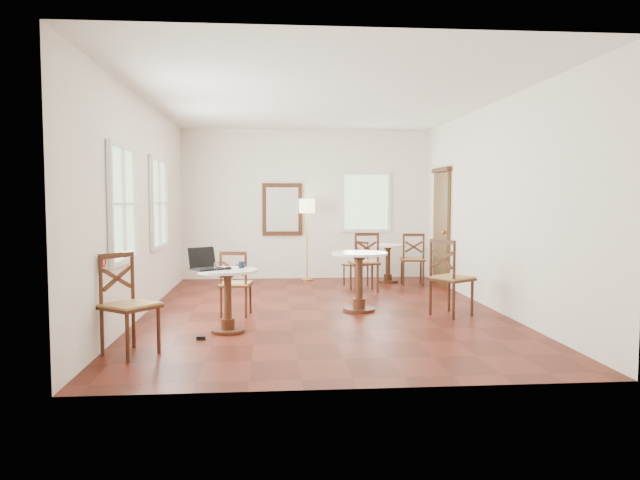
{
  "coord_description": "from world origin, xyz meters",
  "views": [
    {
      "loc": [
        -0.71,
        -8.29,
        1.6
      ],
      "look_at": [
        0.0,
        0.3,
        1.0
      ],
      "focal_mm": 32.75,
      "sensor_mm": 36.0,
      "label": 1
    }
  ],
  "objects_px": {
    "cafe_table_near": "(228,294)",
    "laptop": "(205,264)",
    "power_adapter": "(201,338)",
    "navy_mug": "(242,265)",
    "cafe_table_mid": "(359,275)",
    "chair_near_b": "(128,304)",
    "water_glass": "(217,266)",
    "chair_near_a": "(235,284)",
    "chair_back_b": "(357,264)",
    "mouse": "(228,268)",
    "floor_lamp": "(307,211)",
    "chair_mid_a": "(364,262)",
    "cafe_table_back": "(388,259)",
    "chair_back_a": "(413,259)",
    "chair_mid_b": "(450,278)"
  },
  "relations": [
    {
      "from": "cafe_table_near",
      "to": "laptop",
      "type": "relative_size",
      "value": 1.62
    },
    {
      "from": "laptop",
      "to": "power_adapter",
      "type": "bearing_deg",
      "value": -130.11
    },
    {
      "from": "navy_mug",
      "to": "cafe_table_mid",
      "type": "bearing_deg",
      "value": 33.46
    },
    {
      "from": "chair_near_b",
      "to": "water_glass",
      "type": "distance_m",
      "value": 1.2
    },
    {
      "from": "chair_near_a",
      "to": "chair_back_b",
      "type": "xyz_separation_m",
      "value": [
        2.07,
        2.65,
        -0.04
      ]
    },
    {
      "from": "laptop",
      "to": "water_glass",
      "type": "xyz_separation_m",
      "value": [
        0.15,
        -0.16,
        -0.01
      ]
    },
    {
      "from": "chair_near_b",
      "to": "power_adapter",
      "type": "bearing_deg",
      "value": -11.09
    },
    {
      "from": "chair_near_b",
      "to": "mouse",
      "type": "distance_m",
      "value": 1.34
    },
    {
      "from": "floor_lamp",
      "to": "chair_mid_a",
      "type": "bearing_deg",
      "value": -57.98
    },
    {
      "from": "cafe_table_back",
      "to": "floor_lamp",
      "type": "xyz_separation_m",
      "value": [
        -1.54,
        0.39,
        0.91
      ]
    },
    {
      "from": "laptop",
      "to": "floor_lamp",
      "type": "bearing_deg",
      "value": 33.57
    },
    {
      "from": "laptop",
      "to": "navy_mug",
      "type": "height_order",
      "value": "laptop"
    },
    {
      "from": "cafe_table_near",
      "to": "chair_back_a",
      "type": "xyz_separation_m",
      "value": [
        3.17,
        3.72,
        0.01
      ]
    },
    {
      "from": "chair_back_a",
      "to": "chair_near_b",
      "type": "bearing_deg",
      "value": 56.02
    },
    {
      "from": "mouse",
      "to": "chair_near_a",
      "type": "bearing_deg",
      "value": 93.02
    },
    {
      "from": "mouse",
      "to": "cafe_table_mid",
      "type": "bearing_deg",
      "value": 38.95
    },
    {
      "from": "cafe_table_back",
      "to": "power_adapter",
      "type": "height_order",
      "value": "cafe_table_back"
    },
    {
      "from": "cafe_table_back",
      "to": "chair_near_b",
      "type": "relative_size",
      "value": 0.7
    },
    {
      "from": "chair_mid_a",
      "to": "navy_mug",
      "type": "relative_size",
      "value": 10.18
    },
    {
      "from": "chair_mid_a",
      "to": "water_glass",
      "type": "relative_size",
      "value": 9.43
    },
    {
      "from": "chair_mid_b",
      "to": "power_adapter",
      "type": "bearing_deg",
      "value": 75.06
    },
    {
      "from": "cafe_table_mid",
      "to": "chair_near_b",
      "type": "height_order",
      "value": "chair_near_b"
    },
    {
      "from": "chair_back_b",
      "to": "chair_back_a",
      "type": "bearing_deg",
      "value": 60.01
    },
    {
      "from": "cafe_table_near",
      "to": "chair_mid_b",
      "type": "distance_m",
      "value": 3.07
    },
    {
      "from": "cafe_table_back",
      "to": "chair_near_b",
      "type": "distance_m",
      "value": 6.2
    },
    {
      "from": "cafe_table_back",
      "to": "floor_lamp",
      "type": "height_order",
      "value": "floor_lamp"
    },
    {
      "from": "chair_near_a",
      "to": "floor_lamp",
      "type": "xyz_separation_m",
      "value": [
        1.19,
        3.45,
        0.92
      ]
    },
    {
      "from": "chair_mid_a",
      "to": "floor_lamp",
      "type": "xyz_separation_m",
      "value": [
        -0.91,
        1.46,
        0.85
      ]
    },
    {
      "from": "chair_back_b",
      "to": "water_glass",
      "type": "bearing_deg",
      "value": -64.91
    },
    {
      "from": "chair_back_a",
      "to": "floor_lamp",
      "type": "relative_size",
      "value": 0.6
    },
    {
      "from": "chair_near_b",
      "to": "mouse",
      "type": "xyz_separation_m",
      "value": [
        0.95,
        0.91,
        0.26
      ]
    },
    {
      "from": "power_adapter",
      "to": "chair_near_b",
      "type": "bearing_deg",
      "value": -139.08
    },
    {
      "from": "cafe_table_back",
      "to": "floor_lamp",
      "type": "relative_size",
      "value": 0.45
    },
    {
      "from": "chair_near_b",
      "to": "navy_mug",
      "type": "height_order",
      "value": "chair_near_b"
    },
    {
      "from": "cafe_table_back",
      "to": "mouse",
      "type": "distance_m",
      "value": 4.92
    },
    {
      "from": "mouse",
      "to": "power_adapter",
      "type": "height_order",
      "value": "mouse"
    },
    {
      "from": "floor_lamp",
      "to": "mouse",
      "type": "relative_size",
      "value": 16.22
    },
    {
      "from": "cafe_table_mid",
      "to": "chair_back_a",
      "type": "relative_size",
      "value": 0.87
    },
    {
      "from": "chair_near_b",
      "to": "chair_back_b",
      "type": "relative_size",
      "value": 1.27
    },
    {
      "from": "chair_mid_a",
      "to": "navy_mug",
      "type": "xyz_separation_m",
      "value": [
        -1.97,
        -2.84,
        0.29
      ]
    },
    {
      "from": "laptop",
      "to": "navy_mug",
      "type": "bearing_deg",
      "value": -25.72
    },
    {
      "from": "cafe_table_back",
      "to": "chair_back_a",
      "type": "bearing_deg",
      "value": -38.67
    },
    {
      "from": "chair_mid_b",
      "to": "water_glass",
      "type": "height_order",
      "value": "chair_mid_b"
    },
    {
      "from": "cafe_table_back",
      "to": "water_glass",
      "type": "relative_size",
      "value": 6.66
    },
    {
      "from": "laptop",
      "to": "water_glass",
      "type": "height_order",
      "value": "laptop"
    },
    {
      "from": "water_glass",
      "to": "power_adapter",
      "type": "height_order",
      "value": "water_glass"
    },
    {
      "from": "chair_back_b",
      "to": "chair_mid_a",
      "type": "bearing_deg",
      "value": -31.15
    },
    {
      "from": "cafe_table_mid",
      "to": "power_adapter",
      "type": "height_order",
      "value": "cafe_table_mid"
    },
    {
      "from": "chair_near_a",
      "to": "laptop",
      "type": "relative_size",
      "value": 1.91
    },
    {
      "from": "chair_near_a",
      "to": "chair_mid_a",
      "type": "relative_size",
      "value": 0.87
    }
  ]
}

